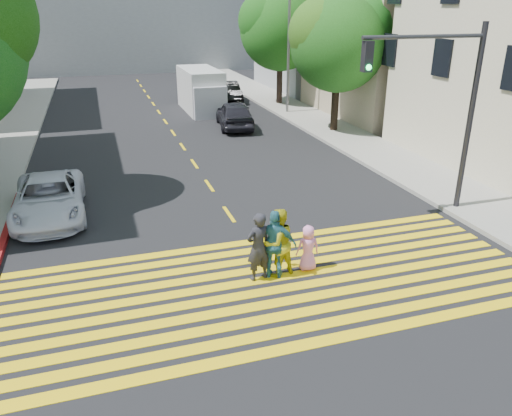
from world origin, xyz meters
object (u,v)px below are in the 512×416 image
pedestrian_extra (275,245)px  dark_car_near (235,114)px  tree_right_far (281,24)px  pedestrian_child (308,248)px  white_sedan (49,198)px  silver_car (192,90)px  pedestrian_woman (278,243)px  white_van (202,92)px  tree_right_near (340,37)px  pedestrian_man (258,247)px  traffic_signal (444,96)px  dark_car_parked (229,92)px

pedestrian_extra → dark_car_near: 16.90m
tree_right_far → pedestrian_child: bearing=-108.5°
white_sedan → silver_car: 22.33m
pedestrian_woman → silver_car: size_ratio=0.40×
dark_car_near → silver_car: 10.00m
pedestrian_extra → white_van: white_van is taller
tree_right_near → pedestrian_child: (-7.50, -13.76, -4.34)m
tree_right_near → silver_car: (-5.50, 12.65, -4.31)m
tree_right_near → tree_right_far: bearing=90.4°
tree_right_near → tree_right_far: 8.53m
pedestrian_man → white_sedan: 7.95m
pedestrian_extra → white_sedan: bearing=-21.2°
traffic_signal → dark_car_parked: bearing=93.7°
pedestrian_woman → pedestrian_child: (0.84, 0.01, -0.29)m
pedestrian_child → traffic_signal: bearing=-151.4°
white_sedan → dark_car_parked: dark_car_parked is taller
tree_right_far → pedestrian_woman: tree_right_far is taller
tree_right_near → pedestrian_man: size_ratio=4.01×
white_sedan → pedestrian_man: bearing=-49.1°
tree_right_far → tree_right_near: bearing=-89.6°
white_van → dark_car_parked: bearing=49.0°
dark_car_parked → pedestrian_child: bearing=-95.3°
white_sedan → silver_car: (8.69, 20.57, 0.00)m
pedestrian_woman → pedestrian_child: size_ratio=1.46×
pedestrian_woman → white_sedan: bearing=-60.8°
pedestrian_extra → tree_right_far: bearing=-85.6°
pedestrian_man → pedestrian_child: pedestrian_man is taller
pedestrian_extra → dark_car_parked: size_ratio=0.45×
tree_right_far → pedestrian_man: 24.45m
tree_right_near → dark_car_parked: 12.11m
pedestrian_child → dark_car_parked: (4.33, 24.64, 0.05)m
dark_car_near → white_van: size_ratio=0.79×
silver_car → dark_car_parked: bearing=148.2°
tree_right_far → dark_car_parked: (-3.11, 2.35, -4.62)m
pedestrian_man → white_sedan: pedestrian_man is taller
white_sedan → white_van: 17.88m
pedestrian_man → pedestrian_extra: pedestrian_extra is taller
pedestrian_woman → traffic_signal: size_ratio=0.30×
tree_right_far → pedestrian_extra: bearing=-110.5°
tree_right_near → dark_car_near: tree_right_near is taller
tree_right_near → dark_car_parked: tree_right_near is taller
pedestrian_man → traffic_signal: size_ratio=0.30×
pedestrian_extra → dark_car_parked: bearing=-77.1°
dark_car_parked → white_van: bearing=-125.9°
silver_car → pedestrian_extra: bearing=89.2°
silver_car → pedestrian_man: bearing=88.2°
tree_right_near → white_van: bearing=126.3°
pedestrian_woman → pedestrian_child: 0.89m
tree_right_near → white_sedan: size_ratio=1.55×
silver_car → dark_car_parked: (2.33, -1.78, 0.02)m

